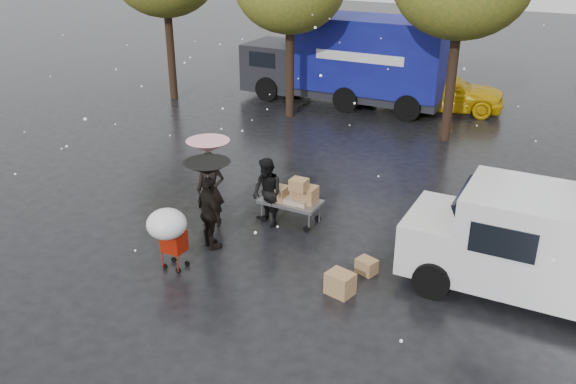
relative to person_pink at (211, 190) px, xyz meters
The scene contains 13 objects.
ground 1.71m from the person_pink, 44.39° to the right, with size 90.00×90.00×0.00m, color black.
person_pink is the anchor object (origin of this frame).
person_middle 1.37m from the person_pink, 26.60° to the left, with size 0.84×0.65×1.72m, color black.
person_black 1.19m from the person_pink, 56.91° to the right, with size 1.02×0.43×1.75m, color black.
umbrella_pink 1.10m from the person_pink, ahead, with size 1.04×1.04×2.19m.
umbrella_black 1.57m from the person_pink, 56.91° to the right, with size 1.04×1.04×2.12m.
vendor_cart 2.02m from the person_pink, 29.79° to the left, with size 1.52×0.80×1.27m.
shopping_cart 2.30m from the person_pink, 78.49° to the right, with size 0.84×0.84×1.46m.
white_van 7.49m from the person_pink, ahead, with size 4.91×2.18×2.20m.
blue_truck 11.69m from the person_pink, 95.46° to the left, with size 8.30×2.60×3.50m.
box_ground_near 4.30m from the person_pink, 19.04° to the right, with size 0.52×0.42×0.47m, color brown.
box_ground_far 4.29m from the person_pink, ahead, with size 0.41×0.32×0.32m, color brown.
yellow_taxi 12.61m from the person_pink, 79.03° to the left, with size 1.97×4.91×1.67m, color #E0AD0B.
Camera 1 is at (6.85, -10.10, 6.92)m, focal length 38.00 mm.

